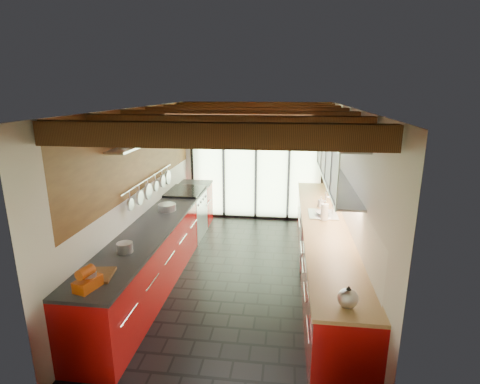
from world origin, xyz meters
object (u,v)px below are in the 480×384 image
(bowl, at_px, (323,213))
(kettle, at_px, (348,297))
(soap_bottle, at_px, (321,202))
(paper_towel, at_px, (325,212))
(stand_mixer, at_px, (88,280))

(bowl, bearing_deg, kettle, -90.00)
(soap_bottle, bearing_deg, kettle, -90.00)
(kettle, xyz_separation_m, paper_towel, (0.00, 2.38, 0.03))
(kettle, bearing_deg, stand_mixer, 179.84)
(soap_bottle, bearing_deg, paper_towel, -90.00)
(stand_mixer, bearing_deg, paper_towel, 43.11)
(stand_mixer, height_order, paper_towel, paper_towel)
(stand_mixer, distance_m, paper_towel, 3.48)
(stand_mixer, distance_m, bowl, 3.66)
(kettle, xyz_separation_m, bowl, (0.00, 2.63, -0.07))
(stand_mixer, height_order, soap_bottle, stand_mixer)
(kettle, height_order, paper_towel, paper_towel)
(kettle, distance_m, soap_bottle, 3.06)
(soap_bottle, height_order, bowl, soap_bottle)
(stand_mixer, xyz_separation_m, paper_towel, (2.54, 2.38, 0.03))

